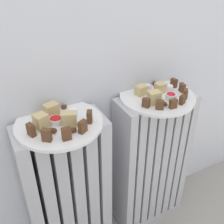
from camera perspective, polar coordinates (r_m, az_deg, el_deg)
radiator_left at (r=1.16m, az=-9.17°, el=-16.60°), size 0.34×0.15×0.68m
radiator_right at (r=1.29m, az=8.04°, el=-10.40°), size 0.34×0.15×0.68m
plate_left at (r=0.93m, az=-10.99°, el=-2.32°), size 0.30×0.30×0.01m
plate_right at (r=1.09m, az=9.41°, el=3.24°), size 0.30×0.30×0.01m
dark_cake_slice_left_0 at (r=0.87m, az=-16.55°, el=-3.62°), size 0.03×0.03×0.04m
dark_cake_slice_left_1 at (r=0.84m, az=-13.53°, el=-4.74°), size 0.03×0.03×0.04m
dark_cake_slice_left_2 at (r=0.83m, az=-9.51°, el=-4.54°), size 0.03×0.02×0.04m
dark_cake_slice_left_3 at (r=0.86m, az=-6.15°, el=-3.07°), size 0.03×0.03×0.04m
dark_cake_slice_left_4 at (r=0.90m, az=-4.73°, el=-1.00°), size 0.03×0.03×0.04m
marble_cake_slice_left_0 at (r=0.95m, az=-12.54°, el=0.44°), size 0.05×0.05×0.05m
marble_cake_slice_left_1 at (r=0.89m, az=-8.92°, el=-1.53°), size 0.05×0.05×0.05m
marble_cake_slice_left_2 at (r=0.90m, az=-14.62°, el=-1.92°), size 0.05×0.05×0.05m
turkish_delight_left_0 at (r=0.94m, az=-9.99°, el=-0.51°), size 0.03×0.03×0.02m
turkish_delight_left_1 at (r=0.94m, az=-8.19°, el=-0.14°), size 0.03×0.03×0.03m
medjool_date_left_0 at (r=0.88m, az=-12.34°, el=-3.79°), size 0.04×0.03×0.02m
medjool_date_left_1 at (r=0.99m, az=-10.01°, el=1.08°), size 0.03×0.03×0.01m
medjool_date_left_2 at (r=0.87m, az=-8.30°, el=-3.75°), size 0.03×0.02×0.02m
medjool_date_left_3 at (r=0.96m, az=-15.09°, el=-0.94°), size 0.03×0.03×0.01m
jam_bowl_left at (r=0.92m, az=-11.65°, el=-1.67°), size 0.05×0.05×0.02m
dark_cake_slice_right_0 at (r=0.99m, az=7.12°, el=1.92°), size 0.03×0.03×0.04m
dark_cake_slice_right_1 at (r=0.98m, az=9.97°, el=1.46°), size 0.03×0.03×0.04m
dark_cake_slice_right_2 at (r=1.00m, az=12.67°, el=1.70°), size 0.03×0.02×0.04m
dark_cake_slice_right_3 at (r=1.04m, az=14.51°, el=2.53°), size 0.03×0.02×0.04m
dark_cake_slice_right_4 at (r=1.08m, az=15.11°, el=3.71°), size 0.03×0.03×0.04m
dark_cake_slice_right_5 at (r=1.12m, az=14.46°, el=4.94°), size 0.02×0.03×0.04m
dark_cake_slice_right_6 at (r=1.15m, az=12.82°, el=5.96°), size 0.02×0.03×0.04m
marble_cake_slice_right_0 at (r=1.01m, az=8.73°, el=3.01°), size 0.05×0.04×0.05m
marble_cake_slice_right_1 at (r=1.10m, az=10.08°, el=5.00°), size 0.04×0.03×0.04m
marble_cake_slice_right_2 at (r=1.07m, az=6.13°, el=4.57°), size 0.05×0.04×0.04m
turkish_delight_right_0 at (r=1.11m, az=7.40°, el=5.07°), size 0.03×0.03×0.02m
turkish_delight_right_1 at (r=1.12m, az=11.94°, el=4.90°), size 0.03×0.03×0.02m
turkish_delight_right_2 at (r=1.06m, az=8.67°, el=3.49°), size 0.03×0.03×0.02m
medjool_date_right_0 at (r=1.01m, az=10.90°, el=1.72°), size 0.02×0.03×0.02m
medjool_date_right_1 at (r=1.16m, az=8.94°, el=5.92°), size 0.02×0.03×0.02m
jam_bowl_right at (r=1.05m, az=12.17°, el=3.20°), size 0.04×0.04×0.03m
fork at (r=0.92m, az=-8.01°, el=-2.02°), size 0.04×0.10×0.00m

